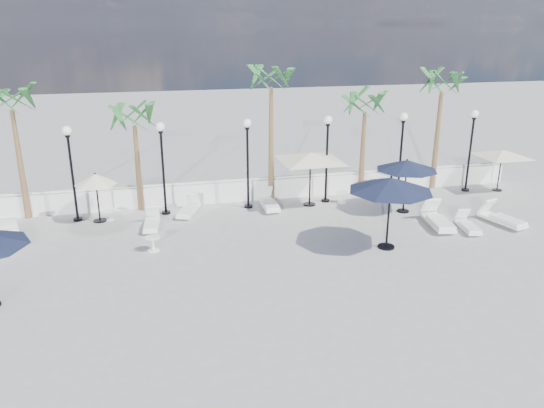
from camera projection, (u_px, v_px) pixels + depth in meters
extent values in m
plane|color=gray|center=(287.00, 272.00, 16.91)|extent=(100.00, 100.00, 0.00)
cube|color=silver|center=(244.00, 191.00, 23.67)|extent=(26.00, 0.30, 0.90)
cube|color=silver|center=(244.00, 180.00, 23.51)|extent=(26.00, 0.12, 0.08)
cylinder|color=black|center=(78.00, 219.00, 21.36)|extent=(0.36, 0.36, 0.10)
cylinder|color=black|center=(73.00, 179.00, 20.81)|extent=(0.10, 0.10, 3.50)
cylinder|color=black|center=(67.00, 136.00, 20.27)|extent=(0.18, 0.18, 0.10)
sphere|color=white|center=(67.00, 131.00, 20.20)|extent=(0.36, 0.36, 0.36)
cylinder|color=black|center=(166.00, 213.00, 22.12)|extent=(0.36, 0.36, 0.10)
cylinder|color=black|center=(163.00, 173.00, 21.57)|extent=(0.10, 0.10, 3.50)
cylinder|color=black|center=(161.00, 132.00, 21.03)|extent=(0.18, 0.18, 0.10)
sphere|color=white|center=(160.00, 127.00, 20.96)|extent=(0.36, 0.36, 0.36)
cylinder|color=black|center=(248.00, 206.00, 22.88)|extent=(0.36, 0.36, 0.10)
cylinder|color=black|center=(248.00, 168.00, 22.33)|extent=(0.10, 0.10, 3.50)
cylinder|color=black|center=(247.00, 128.00, 21.79)|extent=(0.18, 0.18, 0.10)
sphere|color=white|center=(247.00, 123.00, 21.72)|extent=(0.36, 0.36, 0.36)
cylinder|color=black|center=(325.00, 200.00, 23.64)|extent=(0.36, 0.36, 0.10)
cylinder|color=black|center=(327.00, 163.00, 23.10)|extent=(0.10, 0.10, 3.50)
cylinder|color=black|center=(328.00, 125.00, 22.55)|extent=(0.18, 0.18, 0.10)
sphere|color=white|center=(328.00, 120.00, 22.48)|extent=(0.36, 0.36, 0.36)
cylinder|color=black|center=(397.00, 195.00, 24.40)|extent=(0.36, 0.36, 0.10)
cylinder|color=black|center=(400.00, 159.00, 23.86)|extent=(0.10, 0.10, 3.50)
cylinder|color=black|center=(403.00, 121.00, 23.31)|extent=(0.18, 0.18, 0.10)
sphere|color=white|center=(404.00, 117.00, 23.24)|extent=(0.36, 0.36, 0.36)
cylinder|color=black|center=(465.00, 190.00, 25.17)|extent=(0.36, 0.36, 0.10)
cylinder|color=black|center=(470.00, 155.00, 24.62)|extent=(0.10, 0.10, 3.50)
cylinder|color=black|center=(474.00, 118.00, 24.07)|extent=(0.18, 0.18, 0.10)
sphere|color=white|center=(475.00, 114.00, 24.00)|extent=(0.36, 0.36, 0.36)
cone|color=brown|center=(21.00, 166.00, 20.97)|extent=(0.28, 0.28, 4.40)
cone|color=brown|center=(138.00, 169.00, 22.08)|extent=(0.28, 0.28, 3.60)
cone|color=brown|center=(271.00, 145.00, 23.09)|extent=(0.28, 0.28, 5.00)
cone|color=brown|center=(363.00, 154.00, 24.22)|extent=(0.28, 0.28, 3.80)
cone|color=brown|center=(437.00, 141.00, 24.89)|extent=(0.28, 0.28, 4.60)
cube|color=white|center=(8.00, 241.00, 18.94)|extent=(1.02, 2.13, 0.11)
cube|color=white|center=(7.00, 240.00, 18.66)|extent=(0.86, 1.47, 0.11)
cube|color=white|center=(7.00, 223.00, 19.53)|extent=(0.71, 0.59, 0.64)
cube|color=white|center=(189.00, 211.00, 22.01)|extent=(1.16, 1.80, 0.09)
cube|color=white|center=(187.00, 211.00, 21.77)|extent=(0.92, 1.27, 0.09)
cube|color=white|center=(193.00, 198.00, 22.55)|extent=(0.65, 0.57, 0.54)
cube|color=white|center=(152.00, 225.00, 20.54)|extent=(0.70, 1.68, 0.09)
cube|color=white|center=(151.00, 224.00, 20.30)|extent=(0.61, 1.15, 0.09)
cube|color=white|center=(152.00, 211.00, 21.06)|extent=(0.55, 0.43, 0.51)
cube|color=white|center=(269.00, 205.00, 22.76)|extent=(0.64, 1.85, 0.10)
cube|color=white|center=(270.00, 204.00, 22.49)|extent=(0.59, 1.25, 0.10)
cube|color=white|center=(265.00, 192.00, 23.33)|extent=(0.58, 0.44, 0.58)
cube|color=white|center=(437.00, 222.00, 20.69)|extent=(1.03, 2.20, 0.11)
cube|color=white|center=(441.00, 222.00, 20.38)|extent=(0.88, 1.52, 0.11)
cube|color=white|center=(431.00, 205.00, 21.36)|extent=(0.73, 0.60, 0.66)
cube|color=white|center=(468.00, 227.00, 20.33)|extent=(0.82, 1.65, 0.09)
cube|color=white|center=(470.00, 227.00, 20.10)|extent=(0.69, 1.14, 0.09)
cube|color=white|center=(462.00, 214.00, 20.83)|extent=(0.56, 0.46, 0.49)
cube|color=white|center=(502.00, 220.00, 20.94)|extent=(1.12, 2.05, 0.11)
cube|color=white|center=(508.00, 220.00, 20.68)|extent=(0.92, 1.43, 0.11)
cube|color=white|center=(487.00, 205.00, 21.48)|extent=(0.71, 0.60, 0.61)
cylinder|color=white|center=(110.00, 220.00, 21.37)|extent=(0.35, 0.35, 0.03)
cylinder|color=white|center=(109.00, 216.00, 21.30)|extent=(0.05, 0.05, 0.42)
cylinder|color=white|center=(109.00, 211.00, 21.23)|extent=(0.45, 0.45, 0.03)
cylinder|color=white|center=(154.00, 250.00, 18.52)|extent=(0.41, 0.41, 0.03)
cylinder|color=white|center=(153.00, 244.00, 18.44)|extent=(0.06, 0.06, 0.50)
cylinder|color=white|center=(153.00, 237.00, 18.36)|extent=(0.54, 0.54, 0.03)
cylinder|color=white|center=(342.00, 202.00, 23.52)|extent=(0.37, 0.37, 0.03)
cylinder|color=white|center=(342.00, 198.00, 23.46)|extent=(0.06, 0.06, 0.44)
cylinder|color=white|center=(342.00, 193.00, 23.38)|extent=(0.48, 0.48, 0.03)
cylinder|color=black|center=(403.00, 211.00, 22.38)|extent=(0.51, 0.51, 0.05)
cylinder|color=black|center=(405.00, 187.00, 22.03)|extent=(0.06, 0.06, 2.20)
cone|color=black|center=(407.00, 165.00, 21.73)|extent=(2.56, 2.56, 0.41)
sphere|color=black|center=(407.00, 160.00, 21.66)|extent=(0.07, 0.07, 0.07)
cylinder|color=black|center=(386.00, 247.00, 18.77)|extent=(0.59, 0.59, 0.06)
cylinder|color=black|center=(389.00, 214.00, 18.37)|extent=(0.07, 0.07, 2.53)
cone|color=black|center=(391.00, 184.00, 18.03)|extent=(2.95, 2.95, 0.47)
sphere|color=black|center=(391.00, 177.00, 17.94)|extent=(0.08, 0.08, 0.08)
cylinder|color=black|center=(309.00, 204.00, 23.19)|extent=(0.52, 0.52, 0.06)
cylinder|color=black|center=(310.00, 180.00, 22.83)|extent=(0.07, 0.07, 2.32)
pyramid|color=beige|center=(311.00, 153.00, 22.45)|extent=(5.13, 5.13, 0.35)
cylinder|color=black|center=(497.00, 190.00, 25.22)|extent=(0.45, 0.45, 0.05)
cylinder|color=black|center=(500.00, 171.00, 24.92)|extent=(0.06, 0.06, 1.94)
pyramid|color=beige|center=(503.00, 150.00, 24.60)|extent=(4.21, 4.21, 0.30)
cylinder|color=black|center=(100.00, 221.00, 21.28)|extent=(0.51, 0.51, 0.05)
cylinder|color=black|center=(98.00, 199.00, 20.98)|extent=(0.06, 0.06, 1.92)
cone|color=beige|center=(96.00, 179.00, 20.73)|extent=(1.65, 1.65, 0.41)
sphere|color=black|center=(95.00, 174.00, 20.65)|extent=(0.07, 0.07, 0.07)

